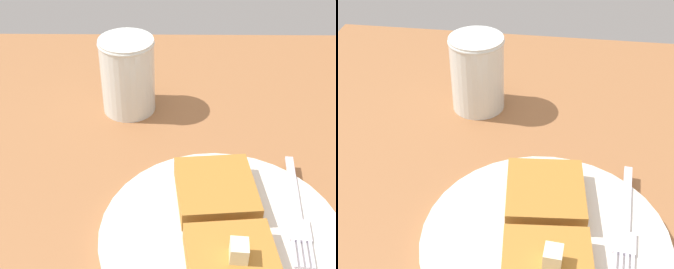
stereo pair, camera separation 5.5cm
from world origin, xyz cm
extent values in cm
cube|color=#966038|center=(0.00, 0.00, 1.39)|extent=(92.97, 92.97, 2.78)
cylinder|color=silver|center=(-1.71, 4.64, 3.45)|extent=(25.07, 25.07, 1.33)
torus|color=gray|center=(-1.71, 4.64, 3.71)|extent=(25.07, 25.07, 0.80)
cube|color=#AE712C|center=(-6.60, 4.21, 5.28)|extent=(9.55, 8.97, 2.34)
cube|color=#AA6F2B|center=(3.18, 5.08, 5.28)|extent=(9.55, 8.97, 2.34)
cube|color=#F0ECC2|center=(-6.54, 3.81, 7.36)|extent=(1.94, 1.78, 1.82)
cube|color=silver|center=(4.86, -3.76, 4.29)|extent=(10.04, 1.88, 0.36)
cube|color=silver|center=(-1.51, -3.13, 4.29)|extent=(3.00, 2.47, 0.36)
cube|color=silver|center=(-4.58, -3.65, 4.29)|extent=(3.22, 0.63, 0.36)
cube|color=silver|center=(-4.52, -3.10, 4.29)|extent=(3.22, 0.63, 0.36)
cube|color=silver|center=(-4.47, -2.56, 4.29)|extent=(3.22, 0.63, 0.36)
cube|color=silver|center=(-4.41, -2.01, 4.29)|extent=(3.22, 0.63, 0.36)
cylinder|color=#471E09|center=(22.46, 15.93, 6.17)|extent=(6.80, 6.80, 6.77)
cylinder|color=silver|center=(22.46, 15.93, 8.14)|extent=(7.39, 7.39, 10.73)
torus|color=silver|center=(22.46, 15.93, 13.06)|extent=(7.59, 7.59, 0.50)
camera|label=1|loc=(-33.09, 9.81, 40.74)|focal=50.00mm
camera|label=2|loc=(-32.68, 4.35, 40.74)|focal=50.00mm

